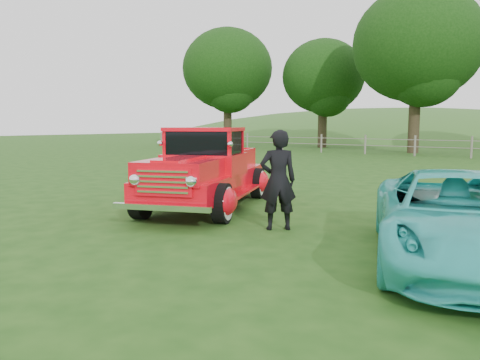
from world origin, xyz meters
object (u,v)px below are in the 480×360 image
Objects in this scene: man at (278,180)px; teal_sedan at (458,219)px; tree_far_west at (227,69)px; tree_near_west at (417,45)px; red_pickup at (206,172)px; tree_mid_west at (323,77)px.

teal_sedan is at bearing 131.28° from man.
man is at bearing -50.12° from tree_far_west.
teal_sedan is at bearing -46.65° from tree_far_west.
teal_sedan is (7.81, -24.22, -6.18)m from tree_near_west.
tree_near_west is at bearing 73.47° from red_pickup.
tree_near_west is 5.93× the size of man.
tree_mid_west is at bearing 159.44° from tree_near_west.
tree_mid_west is at bearing 14.04° from tree_far_west.
tree_near_west is 25.10m from man.
tree_far_west reaches higher than tree_mid_west.
tree_mid_west is 1.91× the size of teal_sedan.
man is (20.81, -24.91, -5.61)m from tree_far_west.
tree_near_west reaches higher than tree_far_west.
tree_mid_west is 28.40m from red_pickup.
man is (12.81, -26.91, -4.67)m from tree_mid_west.
tree_mid_west is 1.60× the size of red_pickup.
tree_near_west is (16.00, -1.00, 0.31)m from tree_far_west.
tree_far_west reaches higher than man.
tree_far_west is 8.30m from tree_mid_west.
man is (-3.00, 0.32, 0.26)m from teal_sedan.
tree_far_west reaches higher than red_pickup.
tree_near_west reaches higher than teal_sedan.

